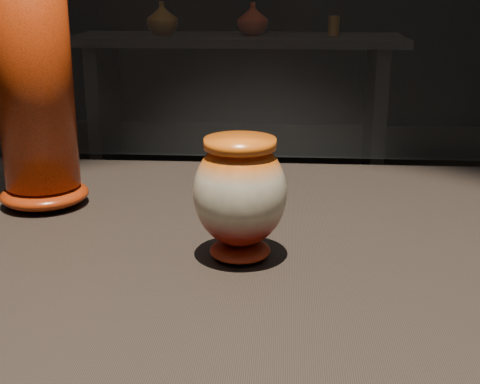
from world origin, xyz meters
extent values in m
cube|color=black|center=(0.00, 0.00, 0.88)|extent=(2.00, 0.80, 0.05)
ellipsoid|color=maroon|center=(-0.08, -0.05, 0.91)|extent=(0.10, 0.10, 0.02)
ellipsoid|color=beige|center=(-0.08, -0.05, 0.99)|extent=(0.15, 0.15, 0.13)
cylinder|color=orange|center=(-0.08, -0.05, 1.05)|extent=(0.11, 0.11, 0.01)
ellipsoid|color=#B8300C|center=(-0.40, 0.13, 0.92)|extent=(0.17, 0.17, 0.04)
cylinder|color=#B8300C|center=(-0.40, 0.13, 1.12)|extent=(0.14, 0.14, 0.37)
cube|color=black|center=(-0.34, 3.31, 0.88)|extent=(2.00, 0.60, 0.05)
cube|color=black|center=(-1.19, 3.31, 0.42)|extent=(0.08, 0.50, 0.85)
cube|color=black|center=(0.51, 3.31, 0.42)|extent=(0.08, 0.50, 0.85)
imported|color=#956615|center=(-0.79, 3.29, 1.00)|extent=(0.26, 0.26, 0.20)
imported|color=maroon|center=(-0.25, 3.32, 1.00)|extent=(0.22, 0.22, 0.19)
cylinder|color=#956615|center=(0.24, 3.31, 0.96)|extent=(0.07, 0.07, 0.12)
camera|label=1|loc=(-0.03, -0.82, 1.23)|focal=50.00mm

